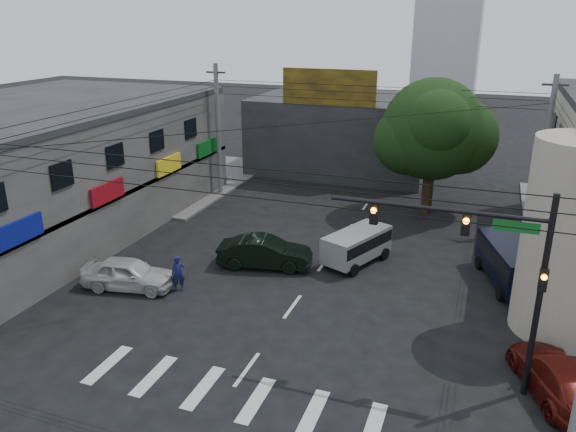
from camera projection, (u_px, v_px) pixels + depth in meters
The scene contains 16 objects.
ground at pixel (276, 329), 23.23m from camera, with size 160.00×160.00×0.00m, color black.
sidewalk_far_left at pixel (148, 176), 44.91m from camera, with size 16.00×16.00×0.15m, color #514F4C.
building_left at pixel (29, 172), 33.14m from camera, with size 14.00×24.00×7.00m, color #413E3C.
corner_column at pixel (575, 240), 21.88m from camera, with size 4.00×4.00×8.00m, color #A0987F.
building_far at pixel (344, 133), 46.50m from camera, with size 14.00×10.00×6.00m, color #232326.
billboard at pixel (329, 87), 40.71m from camera, with size 7.00×0.30×2.60m, color olive.
street_tree at pixel (433, 130), 35.13m from camera, with size 6.40×6.40×8.70m.
traffic_gantry at pixel (489, 258), 18.20m from camera, with size 7.10×0.35×7.20m.
utility_pole_far_left at pixel (218, 131), 39.20m from camera, with size 0.32×0.32×9.20m, color #59595B.
utility_pole_far_right at pixel (544, 155), 32.45m from camera, with size 0.32×0.32×9.20m, color #59595B.
dark_sedan at pixel (265, 253), 28.72m from camera, with size 5.04×2.63×1.58m, color black.
white_compact at pixel (128, 274), 26.47m from camera, with size 4.65×2.52×1.50m, color #B6B7B2.
maroon_sedan at pixel (558, 377), 19.00m from camera, with size 3.61×5.21×1.40m, color #4F100B.
silver_minivan at pixel (357, 247), 29.14m from camera, with size 3.11×4.37×1.73m, color #979A9F, non-canonical shape.
navy_van at pixel (510, 265), 26.81m from camera, with size 3.34×5.32×1.99m, color black, non-canonical shape.
traffic_officer at pixel (178, 274), 26.19m from camera, with size 0.76×0.70×1.74m, color #131743.
Camera 1 is at (7.38, -18.89, 12.27)m, focal length 35.00 mm.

